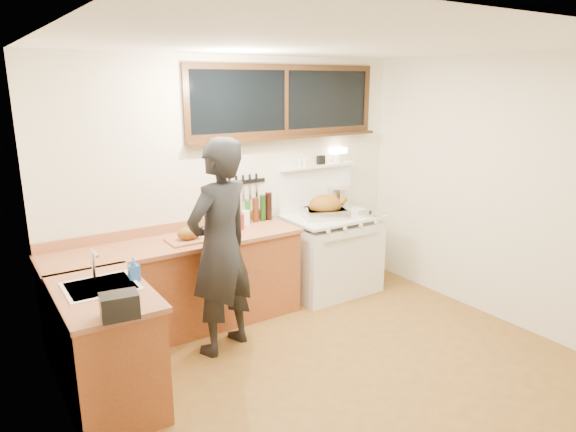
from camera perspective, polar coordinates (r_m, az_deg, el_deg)
ground_plane at (r=4.50m, az=5.66°, el=-16.91°), size 4.00×3.50×0.02m
room_shell at (r=3.90m, az=6.27°, el=4.34°), size 4.10×3.60×2.65m
counter_back at (r=5.07m, az=-11.95°, el=-7.52°), size 2.44×0.64×1.00m
counter_left at (r=4.12m, az=-19.54°, el=-13.59°), size 0.64×1.09×0.90m
sink_unit at (r=4.02m, az=-20.02°, el=-8.10°), size 0.50×0.45×0.37m
vintage_stove at (r=5.87m, az=4.77°, el=-3.97°), size 1.02×0.74×1.60m
back_window at (r=5.58m, az=-0.18°, el=11.84°), size 2.32×0.13×0.77m
left_doorway at (r=2.75m, az=-20.52°, el=-13.57°), size 0.02×1.04×2.17m
knife_strip at (r=5.42m, az=-4.83°, el=3.68°), size 0.46×0.03×0.28m
man at (r=4.48m, az=-7.54°, el=-3.50°), size 0.81×0.67×1.91m
soap_bottle at (r=4.03m, az=-16.75°, el=-5.62°), size 0.08×0.09×0.18m
toaster at (r=3.45m, az=-18.21°, el=-9.44°), size 0.25×0.19×0.16m
cutting_board at (r=4.88m, az=-10.93°, el=-2.15°), size 0.40×0.30×0.14m
roast_turkey at (r=5.62m, az=4.19°, el=0.88°), size 0.56×0.49×0.26m
stockpot at (r=6.03m, az=5.66°, el=2.01°), size 0.31×0.31×0.25m
saucepan at (r=6.05m, az=4.33°, el=1.41°), size 0.19×0.28×0.11m
pot_lid at (r=5.82m, az=9.13°, el=0.28°), size 0.35×0.35×0.04m
coffee_tin at (r=5.17m, az=-5.63°, el=-0.68°), size 0.11×0.09×0.16m
pitcher at (r=5.35m, az=-4.68°, el=-0.17°), size 0.10×0.10×0.15m
bottle_cluster at (r=5.46m, az=-3.12°, el=0.84°), size 0.32×0.07×0.30m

